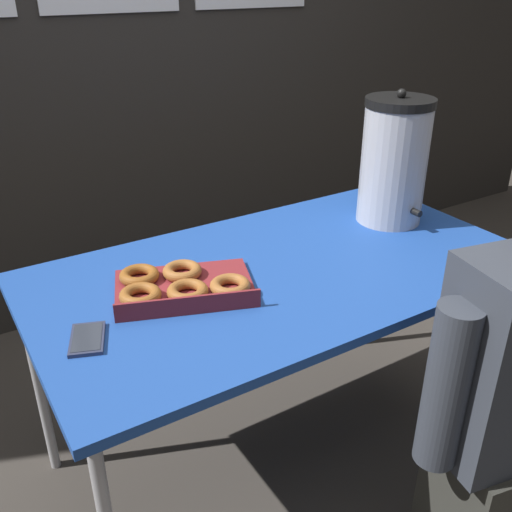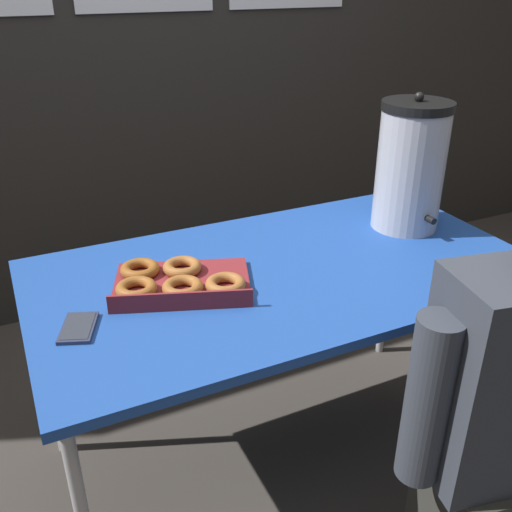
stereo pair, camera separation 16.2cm
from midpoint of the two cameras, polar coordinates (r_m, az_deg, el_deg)
ground_plane at (r=2.14m, az=-0.07°, el=-19.07°), size 12.00×12.00×0.00m
back_wall at (r=2.73m, az=-16.43°, el=23.35°), size 6.00×0.11×2.83m
folding_table at (r=1.71m, az=-0.08°, el=-2.47°), size 1.47×0.80×0.74m
donut_box at (r=1.57m, az=-10.54°, el=-3.05°), size 0.44×0.37×0.05m
coffee_urn at (r=1.97m, az=11.35°, el=9.22°), size 0.23×0.26×0.45m
cell_phone at (r=1.44m, az=-19.67°, el=-7.91°), size 0.12×0.15×0.01m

